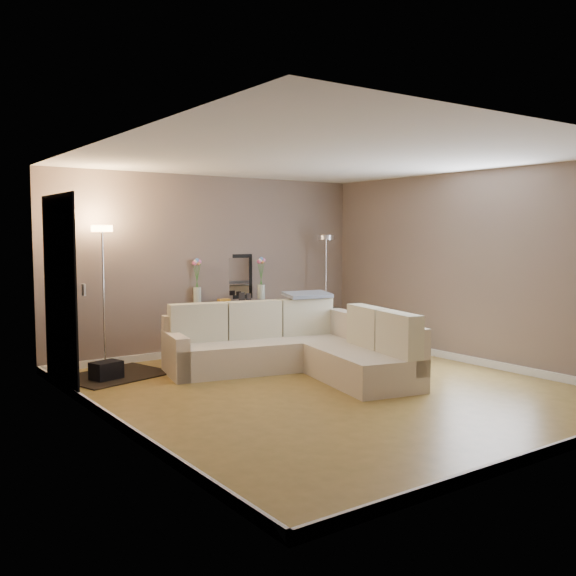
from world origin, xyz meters
TOP-DOWN VIEW (x-y plane):
  - floor at (0.00, 0.00)m, footprint 5.00×5.50m
  - ceiling at (0.00, 0.00)m, footprint 5.00×5.50m
  - wall_back at (0.00, 2.76)m, footprint 5.00×0.02m
  - wall_front at (0.00, -2.76)m, footprint 5.00×0.02m
  - wall_left at (-2.51, 0.00)m, footprint 0.02×5.50m
  - wall_right at (2.51, 0.00)m, footprint 0.02×5.50m
  - baseboard_back at (0.00, 2.73)m, footprint 5.00×0.03m
  - baseboard_front at (0.00, -2.73)m, footprint 5.00×0.03m
  - baseboard_left at (-2.48, 0.00)m, footprint 0.03×5.50m
  - baseboard_right at (2.48, 0.00)m, footprint 0.03×5.50m
  - doorway at (-2.48, 1.70)m, footprint 0.02×1.20m
  - switch_plate at (-2.48, 0.85)m, footprint 0.02×0.08m
  - sectional_sofa at (0.23, 0.93)m, footprint 2.60×2.84m
  - throw_blanket at (0.78, 1.44)m, footprint 0.68×0.46m
  - console_table at (0.16, 2.62)m, footprint 1.25×0.46m
  - leaning_mirror at (0.25, 2.78)m, footprint 0.86×0.13m
  - table_decor at (0.23, 2.59)m, footprint 0.52×0.14m
  - flower_vase_left at (-0.27, 2.68)m, footprint 0.14×0.12m
  - flower_vase_right at (0.75, 2.56)m, footprint 0.14×0.12m
  - floor_lamp_lit at (-1.73, 2.43)m, footprint 0.32×0.32m
  - floor_lamp_unlit at (1.84, 2.36)m, footprint 0.26×0.26m
  - charcoal_rug at (-1.73, 2.07)m, footprint 1.42×1.21m
  - black_bag at (-1.90, 1.91)m, footprint 0.40×0.33m

SIDE VIEW (x-z plane):
  - floor at x=0.00m, z-range -0.01..0.00m
  - charcoal_rug at x=-1.73m, z-range 0.00..0.02m
  - baseboard_back at x=0.00m, z-range 0.00..0.10m
  - baseboard_front at x=0.00m, z-range 0.00..0.10m
  - baseboard_left at x=-2.48m, z-range 0.00..0.10m
  - baseboard_right at x=2.48m, z-range 0.00..0.10m
  - black_bag at x=-1.90m, z-range 0.00..0.23m
  - sectional_sofa at x=0.23m, z-range -0.11..0.76m
  - console_table at x=0.16m, z-range 0.05..0.80m
  - table_decor at x=0.23m, z-range 0.74..0.86m
  - throw_blanket at x=0.78m, z-range 0.89..0.97m
  - flower_vase_left at x=-0.27m, z-range 0.72..1.36m
  - flower_vase_right at x=0.75m, z-range 0.72..1.36m
  - doorway at x=-2.48m, z-range 0.00..2.20m
  - leaning_mirror at x=0.25m, z-range 0.78..1.45m
  - switch_plate at x=-2.48m, z-range 1.14..1.26m
  - floor_lamp_unlit at x=1.84m, z-range 0.36..2.10m
  - wall_back at x=0.00m, z-range 0.00..2.60m
  - wall_front at x=0.00m, z-range 0.00..2.60m
  - wall_left at x=-2.51m, z-range 0.00..2.60m
  - wall_right at x=2.51m, z-range 0.00..2.60m
  - floor_lamp_lit at x=-1.73m, z-range 0.39..2.25m
  - ceiling at x=0.00m, z-range 2.60..2.61m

